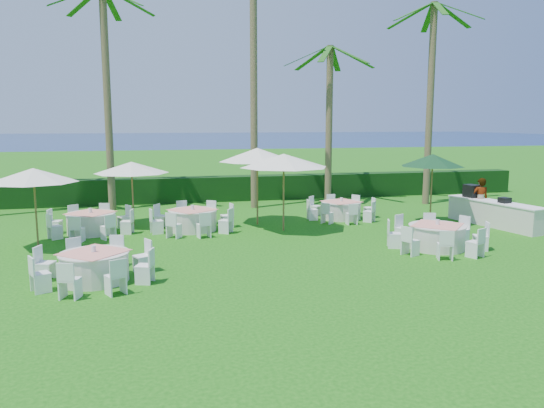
# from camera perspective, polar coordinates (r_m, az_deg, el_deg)

# --- Properties ---
(ground) EXTENTS (120.00, 120.00, 0.00)m
(ground) POSITION_cam_1_polar(r_m,az_deg,el_deg) (14.58, -3.39, -6.60)
(ground) COLOR #13520E
(ground) RESTS_ON ground
(hedge) EXTENTS (34.00, 1.00, 1.20)m
(hedge) POSITION_cam_1_polar(r_m,az_deg,el_deg) (26.17, -7.88, 1.59)
(hedge) COLOR black
(hedge) RESTS_ON ground
(ocean) EXTENTS (260.00, 260.00, 0.00)m
(ocean) POSITION_cam_1_polar(r_m,az_deg,el_deg) (115.94, -12.05, 6.78)
(ocean) COLOR #071C47
(ocean) RESTS_ON ground
(banquet_table_a) EXTENTS (2.89, 2.89, 0.90)m
(banquet_table_a) POSITION_cam_1_polar(r_m,az_deg,el_deg) (13.74, -18.55, -6.34)
(banquet_table_a) COLOR beige
(banquet_table_a) RESTS_ON ground
(banquet_table_c) EXTENTS (2.93, 2.93, 0.91)m
(banquet_table_c) POSITION_cam_1_polar(r_m,az_deg,el_deg) (17.07, 17.32, -3.32)
(banquet_table_c) COLOR beige
(banquet_table_c) RESTS_ON ground
(banquet_table_d) EXTENTS (2.93, 2.93, 0.90)m
(banquet_table_d) POSITION_cam_1_polar(r_m,az_deg,el_deg) (19.55, -18.89, -1.90)
(banquet_table_d) COLOR beige
(banquet_table_d) RESTS_ON ground
(banquet_table_e) EXTENTS (3.04, 3.04, 0.92)m
(banquet_table_e) POSITION_cam_1_polar(r_m,az_deg,el_deg) (19.24, -8.52, -1.65)
(banquet_table_e) COLOR beige
(banquet_table_e) RESTS_ON ground
(banquet_table_f) EXTENTS (2.80, 2.80, 0.86)m
(banquet_table_f) POSITION_cam_1_polar(r_m,az_deg,el_deg) (21.48, 7.46, -0.60)
(banquet_table_f) COLOR beige
(banquet_table_f) RESTS_ON ground
(umbrella_a) EXTENTS (2.64, 2.64, 2.49)m
(umbrella_a) POSITION_cam_1_polar(r_m,az_deg,el_deg) (17.63, -24.28, 2.84)
(umbrella_a) COLOR brown
(umbrella_a) RESTS_ON ground
(umbrella_b) EXTENTS (3.15, 3.15, 2.76)m
(umbrella_b) POSITION_cam_1_polar(r_m,az_deg,el_deg) (18.75, 1.27, 4.69)
(umbrella_b) COLOR brown
(umbrella_b) RESTS_ON ground
(umbrella_c) EXTENTS (2.72, 2.72, 2.41)m
(umbrella_c) POSITION_cam_1_polar(r_m,az_deg,el_deg) (20.27, -14.87, 3.82)
(umbrella_c) COLOR brown
(umbrella_c) RESTS_ON ground
(umbrella_d) EXTENTS (2.90, 2.90, 2.91)m
(umbrella_d) POSITION_cam_1_polar(r_m,az_deg,el_deg) (19.85, -1.61, 5.32)
(umbrella_d) COLOR brown
(umbrella_d) RESTS_ON ground
(umbrella_green) EXTENTS (2.38, 2.38, 2.68)m
(umbrella_green) POSITION_cam_1_polar(r_m,az_deg,el_deg) (20.77, 16.90, 4.52)
(umbrella_green) COLOR brown
(umbrella_green) RESTS_ON ground
(buffet_table) EXTENTS (1.65, 4.12, 1.43)m
(buffet_table) POSITION_cam_1_polar(r_m,az_deg,el_deg) (21.52, 22.77, -0.86)
(buffet_table) COLOR beige
(buffet_table) RESTS_ON ground
(staff_person) EXTENTS (0.69, 0.52, 1.73)m
(staff_person) POSITION_cam_1_polar(r_m,az_deg,el_deg) (22.07, 21.47, 0.40)
(staff_person) COLOR gray
(staff_person) RESTS_ON ground
(palm_b) EXTENTS (4.30, 4.33, 9.45)m
(palm_b) POSITION_cam_1_polar(r_m,az_deg,el_deg) (24.32, -17.33, 11.57)
(palm_b) COLOR brown
(palm_b) RESTS_ON ground
(palm_c) EXTENTS (4.39, 4.18, 11.05)m
(palm_c) POSITION_cam_1_polar(r_m,az_deg,el_deg) (23.93, -1.98, 13.97)
(palm_c) COLOR brown
(palm_c) RESTS_ON ground
(palm_d) EXTENTS (4.40, 3.95, 7.38)m
(palm_d) POSITION_cam_1_polar(r_m,az_deg,el_deg) (25.54, 6.17, 9.38)
(palm_d) COLOR brown
(palm_d) RESTS_ON ground
(palm_e) EXTENTS (4.35, 4.28, 9.22)m
(palm_e) POSITION_cam_1_polar(r_m,az_deg,el_deg) (26.01, 16.67, 11.13)
(palm_e) COLOR brown
(palm_e) RESTS_ON ground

